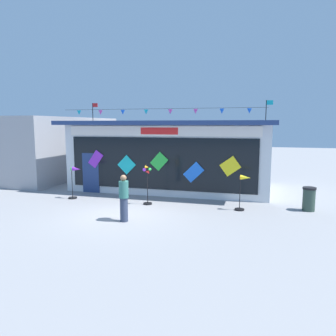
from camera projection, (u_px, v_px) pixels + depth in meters
ground_plane at (122, 214)px, 12.40m from camera, size 80.00×80.00×0.00m
kite_shop_building at (173, 154)px, 17.59m from camera, size 10.48×5.82×4.65m
wind_spinner_far_left at (75, 179)px, 14.90m from camera, size 0.72×0.40×1.49m
wind_spinner_left at (147, 183)px, 13.84m from camera, size 0.38×0.38×1.70m
wind_spinner_center_left at (243, 189)px, 12.88m from camera, size 0.61×0.39×1.44m
person_near_camera at (124, 197)px, 11.42m from camera, size 0.43×0.48×1.68m
trash_bin at (309, 199)px, 12.88m from camera, size 0.52×0.52×0.95m
neighbour_building at (48, 147)px, 21.85m from camera, size 5.69×9.85×3.87m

